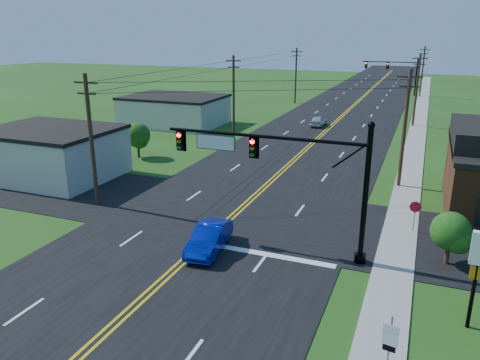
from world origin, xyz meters
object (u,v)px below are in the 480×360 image
at_px(signal_mast_main, 280,167).
at_px(blue_car, 209,239).
at_px(route_sign, 390,340).
at_px(signal_mast_far, 392,70).
at_px(stop_sign, 415,210).

bearing_deg(signal_mast_main, blue_car, -154.60).
xyz_separation_m(blue_car, route_sign, (9.98, -6.38, 0.58)).
distance_m(signal_mast_far, blue_car, 73.83).
relative_size(signal_mast_main, signal_mast_far, 1.03).
height_order(signal_mast_main, signal_mast_far, same).
bearing_deg(signal_mast_far, signal_mast_main, -90.08).
distance_m(route_sign, stop_sign, 13.17).
xyz_separation_m(signal_mast_main, route_sign, (6.52, -8.02, -3.45)).
height_order(signal_mast_main, blue_car, signal_mast_main).
xyz_separation_m(signal_mast_main, blue_car, (-3.46, -1.64, -4.03)).
height_order(blue_car, route_sign, route_sign).
relative_size(signal_mast_main, stop_sign, 5.71).
height_order(signal_mast_main, stop_sign, signal_mast_main).
bearing_deg(stop_sign, blue_car, -146.49).
bearing_deg(signal_mast_main, stop_sign, 36.82).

